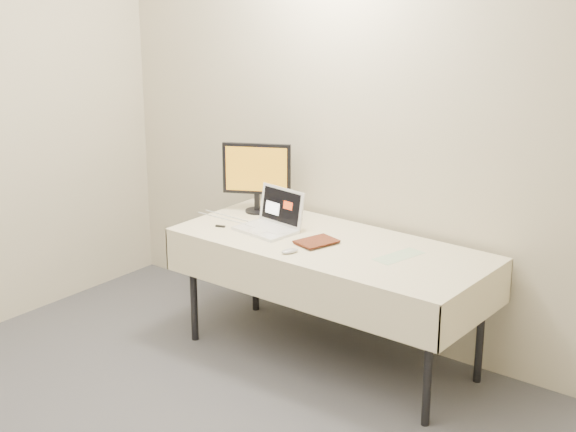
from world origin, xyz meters
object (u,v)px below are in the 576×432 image
Objects in this scene: table at (331,253)px; laptop at (272,220)px; book at (308,222)px; monitor at (257,172)px.

laptop is (-0.42, -0.02, 0.12)m from table.
laptop is at bearing -168.91° from book.
monitor is (-0.71, 0.19, 0.32)m from table.
book is at bearing -162.51° from table.
table is 4.18× the size of monitor.
table is 5.00× the size of laptop.
laptop is at bearing -64.63° from monitor.
monitor is 1.99× the size of book.
laptop reaches higher than table.
book reaches higher than table.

